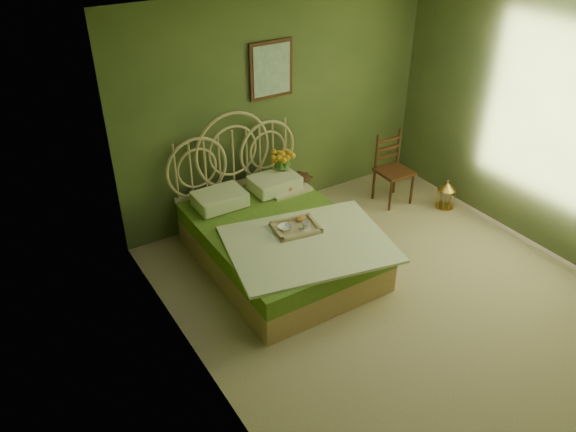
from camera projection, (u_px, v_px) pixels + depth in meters
floor at (398, 299)px, 5.56m from camera, size 4.50×4.50×0.00m
ceiling at (434, 31)px, 4.20m from camera, size 4.50×4.50×0.00m
wall_back at (280, 106)px, 6.51m from camera, size 4.00×0.00×4.00m
wall_left at (203, 255)px, 3.98m from camera, size 0.00×4.50×4.50m
wall_right at (558, 135)px, 5.78m from camera, size 0.00×4.50×4.50m
wall_art at (271, 70)px, 6.20m from camera, size 0.54×0.04×0.64m
bed at (278, 238)px, 5.94m from camera, size 1.78×2.24×1.39m
nightstand at (284, 198)px, 6.59m from camera, size 0.48×0.49×0.96m
chair at (391, 164)px, 7.01m from camera, size 0.41×0.41×0.89m
birdcage at (446, 195)px, 7.01m from camera, size 0.23×0.23×0.34m
book_lower at (296, 179)px, 6.57m from camera, size 0.22×0.26×0.02m
book_upper at (296, 178)px, 6.56m from camera, size 0.23×0.26×0.02m
cereal_bowl at (285, 228)px, 5.66m from camera, size 0.17×0.17×0.03m
coffee_cup at (306, 226)px, 5.65m from camera, size 0.09×0.09×0.08m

